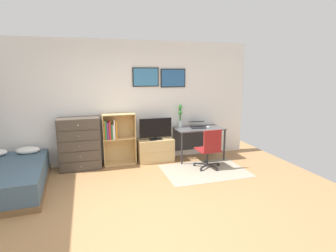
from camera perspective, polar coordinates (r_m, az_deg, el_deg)
ground_plane at (r=4.22m, az=-4.94°, el=-17.44°), size 7.20×7.20×0.00m
wall_back_with_posters at (r=6.13m, az=-9.83°, el=4.97°), size 6.12×0.09×2.70m
area_rug at (r=5.76m, az=7.77°, el=-9.30°), size 1.70×1.20×0.01m
bed at (r=5.51m, az=-31.13°, el=-9.43°), size 1.38×2.02×0.57m
dresser at (r=5.97m, az=-18.09°, el=-3.54°), size 0.84×0.46×1.10m
bookshelf at (r=6.04m, az=-10.93°, el=-2.03°), size 0.70×0.30×1.13m
tv_stand at (r=6.23m, az=-2.62°, el=-5.09°), size 0.80×0.41×0.52m
television at (r=6.09m, az=-2.61°, el=-0.65°), size 0.74×0.16×0.49m
desk at (r=6.44m, az=6.26°, el=-1.41°), size 1.10×0.61×0.74m
office_chair at (r=5.75m, az=8.76°, el=-4.58°), size 0.56×0.58×0.86m
laptop at (r=6.39m, az=6.18°, el=0.28°), size 0.39×0.41×0.15m
computer_mouse at (r=6.39m, az=8.42°, el=-0.19°), size 0.06×0.10×0.03m
bamboo_vase at (r=6.35m, az=2.57°, el=2.17°), size 0.09×0.10×0.53m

